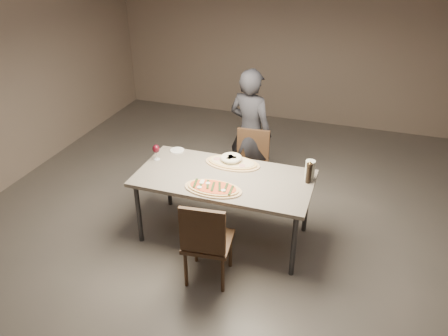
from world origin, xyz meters
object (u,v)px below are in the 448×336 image
(ham_pizza, at_px, (232,163))
(diner, at_px, (250,132))
(dining_table, at_px, (224,181))
(pepper_mill_left, at_px, (309,173))
(zucchini_pizza, at_px, (213,188))
(chair_near, at_px, (206,239))
(chair_far, at_px, (251,162))
(bread_basket, at_px, (231,159))
(carafe, at_px, (310,170))

(ham_pizza, bearing_deg, diner, 111.30)
(dining_table, height_order, pepper_mill_left, pepper_mill_left)
(zucchini_pizza, xyz_separation_m, diner, (0.00, 1.33, 0.02))
(ham_pizza, bearing_deg, zucchini_pizza, -72.81)
(chair_near, distance_m, chair_far, 1.59)
(ham_pizza, xyz_separation_m, diner, (-0.02, 0.78, 0.02))
(dining_table, xyz_separation_m, chair_near, (0.07, -0.73, -0.18))
(dining_table, xyz_separation_m, pepper_mill_left, (0.83, 0.16, 0.17))
(chair_near, bearing_deg, ham_pizza, 87.71)
(bread_basket, bearing_deg, ham_pizza, -33.93)
(dining_table, relative_size, zucchini_pizza, 3.11)
(bread_basket, bearing_deg, dining_table, -86.59)
(pepper_mill_left, relative_size, diner, 0.15)
(dining_table, relative_size, ham_pizza, 2.99)
(ham_pizza, distance_m, bread_basket, 0.04)
(dining_table, height_order, carafe, carafe)
(chair_near, bearing_deg, diner, 86.64)
(bread_basket, relative_size, carafe, 1.14)
(dining_table, xyz_separation_m, chair_far, (0.06, 0.86, -0.20))
(chair_far, bearing_deg, diner, -73.53)
(dining_table, height_order, zucchini_pizza, zucchini_pizza)
(carafe, bearing_deg, diner, 135.70)
(dining_table, height_order, diner, diner)
(dining_table, relative_size, chair_far, 2.06)
(diner, bearing_deg, carafe, 153.41)
(pepper_mill_left, xyz_separation_m, carafe, (-0.00, 0.07, -0.01))
(dining_table, xyz_separation_m, carafe, (0.83, 0.23, 0.16))
(bread_basket, height_order, diner, diner)
(carafe, distance_m, diner, 1.19)
(dining_table, distance_m, chair_near, 0.76)
(dining_table, bearing_deg, chair_near, -84.32)
(chair_far, bearing_deg, pepper_mill_left, 134.13)
(zucchini_pizza, relative_size, diner, 0.37)
(diner, bearing_deg, zucchini_pizza, 107.54)
(ham_pizza, xyz_separation_m, chair_far, (0.06, 0.58, -0.28))
(dining_table, height_order, chair_near, chair_near)
(dining_table, xyz_separation_m, diner, (-0.02, 1.06, 0.10))
(zucchini_pizza, xyz_separation_m, pepper_mill_left, (0.85, 0.43, 0.09))
(ham_pizza, distance_m, carafe, 0.83)
(dining_table, xyz_separation_m, ham_pizza, (0.00, 0.28, 0.07))
(chair_far, bearing_deg, dining_table, 82.20)
(dining_table, bearing_deg, carafe, 15.60)
(bread_basket, relative_size, diner, 0.15)
(diner, bearing_deg, dining_table, 108.73)
(zucchini_pizza, height_order, ham_pizza, zucchini_pizza)
(zucchini_pizza, bearing_deg, carafe, 17.26)
(ham_pizza, height_order, diner, diner)
(chair_near, xyz_separation_m, diner, (-0.09, 1.79, 0.28))
(bread_basket, bearing_deg, zucchini_pizza, -90.53)
(diner, bearing_deg, chair_far, 128.15)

